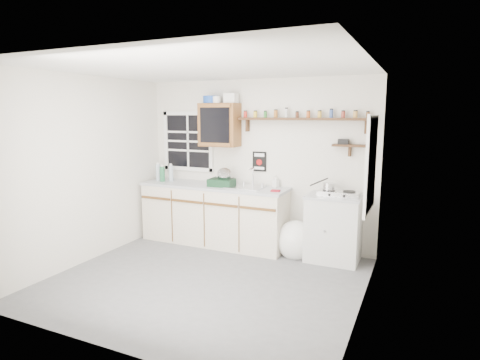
{
  "coord_description": "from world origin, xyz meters",
  "views": [
    {
      "loc": [
        2.29,
        -4.0,
        1.99
      ],
      "look_at": [
        0.2,
        0.55,
        1.16
      ],
      "focal_mm": 30.0,
      "sensor_mm": 36.0,
      "label": 1
    }
  ],
  "objects_px": {
    "spice_shelf": "(303,118)",
    "dish_rack": "(222,180)",
    "hotplate": "(339,193)",
    "main_cabinet": "(214,214)",
    "upper_cabinet": "(219,125)",
    "right_cabinet": "(334,228)"
  },
  "relations": [
    {
      "from": "spice_shelf",
      "to": "dish_rack",
      "type": "xyz_separation_m",
      "value": [
        -1.14,
        -0.25,
        -0.92
      ]
    },
    {
      "from": "main_cabinet",
      "to": "spice_shelf",
      "type": "height_order",
      "value": "spice_shelf"
    },
    {
      "from": "spice_shelf",
      "to": "dish_rack",
      "type": "bearing_deg",
      "value": -167.81
    },
    {
      "from": "spice_shelf",
      "to": "hotplate",
      "type": "height_order",
      "value": "spice_shelf"
    },
    {
      "from": "main_cabinet",
      "to": "spice_shelf",
      "type": "distance_m",
      "value": 1.98
    },
    {
      "from": "spice_shelf",
      "to": "hotplate",
      "type": "relative_size",
      "value": 3.52
    },
    {
      "from": "main_cabinet",
      "to": "right_cabinet",
      "type": "relative_size",
      "value": 2.54
    },
    {
      "from": "spice_shelf",
      "to": "main_cabinet",
      "type": "bearing_deg",
      "value": -170.77
    },
    {
      "from": "main_cabinet",
      "to": "right_cabinet",
      "type": "xyz_separation_m",
      "value": [
        1.83,
        0.03,
        -0.01
      ]
    },
    {
      "from": "main_cabinet",
      "to": "dish_rack",
      "type": "distance_m",
      "value": 0.57
    },
    {
      "from": "dish_rack",
      "to": "hotplate",
      "type": "xyz_separation_m",
      "value": [
        1.72,
        0.04,
        -0.06
      ]
    },
    {
      "from": "hotplate",
      "to": "right_cabinet",
      "type": "bearing_deg",
      "value": 159.04
    },
    {
      "from": "dish_rack",
      "to": "hotplate",
      "type": "height_order",
      "value": "dish_rack"
    },
    {
      "from": "dish_rack",
      "to": "hotplate",
      "type": "relative_size",
      "value": 0.71
    },
    {
      "from": "spice_shelf",
      "to": "dish_rack",
      "type": "height_order",
      "value": "spice_shelf"
    },
    {
      "from": "right_cabinet",
      "to": "upper_cabinet",
      "type": "relative_size",
      "value": 1.4
    },
    {
      "from": "dish_rack",
      "to": "hotplate",
      "type": "distance_m",
      "value": 1.72
    },
    {
      "from": "main_cabinet",
      "to": "upper_cabinet",
      "type": "xyz_separation_m",
      "value": [
        0.03,
        0.14,
        1.36
      ]
    },
    {
      "from": "spice_shelf",
      "to": "hotplate",
      "type": "distance_m",
      "value": 1.16
    },
    {
      "from": "right_cabinet",
      "to": "upper_cabinet",
      "type": "height_order",
      "value": "upper_cabinet"
    },
    {
      "from": "dish_rack",
      "to": "hotplate",
      "type": "bearing_deg",
      "value": -2.78
    },
    {
      "from": "main_cabinet",
      "to": "upper_cabinet",
      "type": "distance_m",
      "value": 1.37
    }
  ]
}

